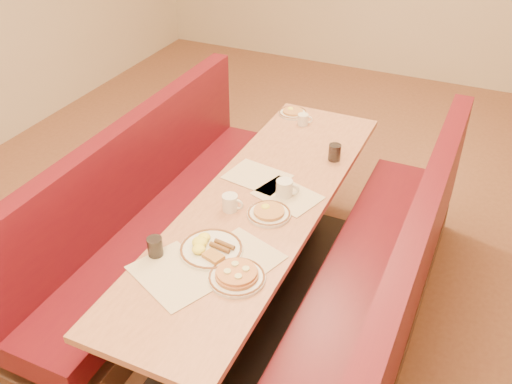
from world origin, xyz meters
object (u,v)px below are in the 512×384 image
at_px(coffee_mug_d, 303,119).
at_px(soda_tumbler_mid, 335,152).
at_px(booth_left, 157,223).
at_px(soda_tumbler_near, 155,247).
at_px(booth_right, 379,289).
at_px(pancake_plate, 237,276).
at_px(coffee_mug_c, 287,189).
at_px(coffee_mug_b, 231,203).
at_px(eggs_plate, 210,248).
at_px(coffee_mug_a, 285,188).
at_px(diner_table, 260,252).

height_order(coffee_mug_d, soda_tumbler_mid, soda_tumbler_mid).
relative_size(booth_left, soda_tumbler_near, 23.54).
bearing_deg(booth_right, coffee_mug_d, 130.78).
height_order(booth_left, pancake_plate, booth_left).
xyz_separation_m(coffee_mug_c, soda_tumbler_mid, (0.12, 0.50, 0.01)).
bearing_deg(coffee_mug_b, eggs_plate, -82.87).
bearing_deg(coffee_mug_a, coffee_mug_d, 91.10).
distance_m(coffee_mug_b, soda_tumbler_near, 0.53).
height_order(booth_right, eggs_plate, booth_right).
relative_size(eggs_plate, coffee_mug_b, 2.59).
distance_m(pancake_plate, eggs_plate, 0.25).
height_order(booth_left, soda_tumbler_near, booth_left).
distance_m(booth_right, soda_tumbler_near, 1.28).
distance_m(diner_table, pancake_plate, 0.76).
height_order(booth_left, eggs_plate, booth_left).
relative_size(coffee_mug_b, coffee_mug_d, 1.21).
relative_size(booth_right, coffee_mug_a, 18.67).
height_order(coffee_mug_a, coffee_mug_c, coffee_mug_a).
bearing_deg(diner_table, eggs_plate, -95.55).
relative_size(soda_tumbler_near, soda_tumbler_mid, 0.99).
distance_m(eggs_plate, coffee_mug_d, 1.48).
xyz_separation_m(eggs_plate, coffee_mug_b, (-0.07, 0.36, 0.03)).
bearing_deg(diner_table, coffee_mug_c, 45.30).
bearing_deg(coffee_mug_d, coffee_mug_a, -98.25).
distance_m(booth_right, coffee_mug_d, 1.36).
bearing_deg(coffee_mug_c, soda_tumbler_near, -131.17).
bearing_deg(coffee_mug_a, coffee_mug_c, 25.46).
distance_m(booth_left, coffee_mug_c, 0.96).
height_order(diner_table, coffee_mug_c, coffee_mug_c).
bearing_deg(coffee_mug_a, booth_left, 174.51).
xyz_separation_m(diner_table, soda_tumbler_near, (-0.28, -0.64, 0.43)).
height_order(eggs_plate, soda_tumbler_near, soda_tumbler_near).
relative_size(booth_left, pancake_plate, 9.14).
relative_size(diner_table, soda_tumbler_mid, 23.28).
bearing_deg(eggs_plate, soda_tumbler_mid, 75.66).
relative_size(pancake_plate, eggs_plate, 0.86).
height_order(pancake_plate, coffee_mug_d, coffee_mug_d).
distance_m(coffee_mug_c, soda_tumbler_near, 0.85).
bearing_deg(soda_tumbler_mid, eggs_plate, -104.34).
bearing_deg(booth_left, eggs_plate, -36.34).
bearing_deg(coffee_mug_b, booth_left, 163.74).
bearing_deg(pancake_plate, diner_table, 104.38).
bearing_deg(eggs_plate, booth_left, 143.66).
xyz_separation_m(booth_left, soda_tumbler_mid, (0.97, 0.61, 0.44)).
bearing_deg(soda_tumbler_near, booth_right, 32.37).
relative_size(diner_table, coffee_mug_d, 24.45).
xyz_separation_m(pancake_plate, soda_tumbler_near, (-0.44, -0.01, 0.03)).
xyz_separation_m(coffee_mug_d, soda_tumbler_near, (-0.17, -1.62, 0.01)).
relative_size(eggs_plate, soda_tumbler_mid, 2.98).
distance_m(booth_left, soda_tumbler_mid, 1.23).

